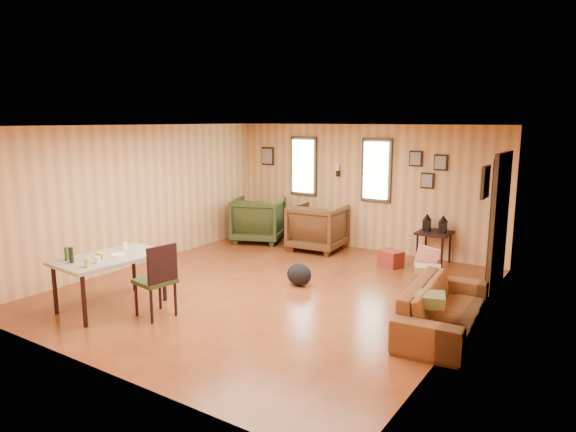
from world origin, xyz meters
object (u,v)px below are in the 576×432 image
object	(u,v)px
sofa	(444,300)
end_table	(299,226)
side_table	(435,230)
dining_table	(109,261)
recliner_green	(258,218)
recliner_brown	(318,225)

from	to	relation	value
sofa	end_table	world-z (taller)	sofa
side_table	dining_table	size ratio (longest dim) A/B	0.60
recliner_green	end_table	distance (m)	0.87
sofa	dining_table	xyz separation A→B (m)	(-3.96, -1.68, 0.26)
dining_table	end_table	bearing A→B (deg)	92.49
sofa	end_table	size ratio (longest dim) A/B	2.96
sofa	recliner_green	world-z (taller)	recliner_green
recliner_green	dining_table	distance (m)	4.19
recliner_green	side_table	world-z (taller)	recliner_green
recliner_green	end_table	xyz separation A→B (m)	(0.82, 0.27, -0.13)
recliner_green	sofa	bearing A→B (deg)	129.41
dining_table	recliner_brown	bearing A→B (deg)	84.73
recliner_brown	end_table	xyz separation A→B (m)	(-0.57, 0.21, -0.12)
recliner_brown	recliner_green	bearing A→B (deg)	-2.82
recliner_green	dining_table	xyz separation A→B (m)	(0.61, -4.14, 0.14)
sofa	recliner_brown	bearing A→B (deg)	46.68
sofa	recliner_green	size ratio (longest dim) A/B	1.95
sofa	dining_table	distance (m)	4.31
recliner_green	dining_table	world-z (taller)	recliner_green
side_table	end_table	bearing A→B (deg)	-178.20
recliner_brown	side_table	distance (m)	2.19
end_table	side_table	world-z (taller)	side_table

